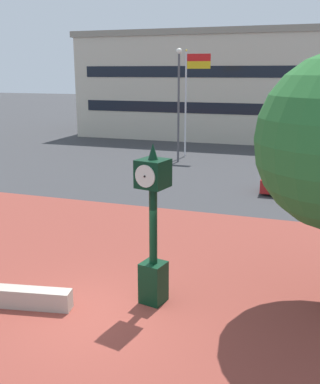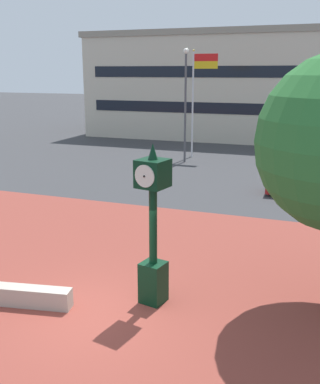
{
  "view_description": "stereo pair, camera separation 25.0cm",
  "coord_description": "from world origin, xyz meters",
  "px_view_note": "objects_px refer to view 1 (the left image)",
  "views": [
    {
      "loc": [
        4.63,
        -8.85,
        5.78
      ],
      "look_at": [
        1.2,
        1.3,
        2.91
      ],
      "focal_mm": 42.19,
      "sensor_mm": 36.0,
      "label": 1
    },
    {
      "loc": [
        4.87,
        -8.77,
        5.78
      ],
      "look_at": [
        1.2,
        1.3,
        2.91
      ],
      "focal_mm": 42.19,
      "sensor_mm": 36.0,
      "label": 2
    }
  ],
  "objects_px": {
    "street_clock": "(153,229)",
    "civic_building": "(223,85)",
    "car_street_mid": "(311,184)",
    "flagpole_primary": "(189,93)",
    "street_lamp_post": "(179,95)"
  },
  "relations": [
    {
      "from": "street_clock",
      "to": "civic_building",
      "type": "bearing_deg",
      "value": 110.27
    },
    {
      "from": "street_clock",
      "to": "car_street_mid",
      "type": "height_order",
      "value": "street_clock"
    },
    {
      "from": "street_clock",
      "to": "flagpole_primary",
      "type": "height_order",
      "value": "flagpole_primary"
    },
    {
      "from": "car_street_mid",
      "to": "street_lamp_post",
      "type": "distance_m",
      "value": 11.02
    },
    {
      "from": "flagpole_primary",
      "to": "street_lamp_post",
      "type": "xyz_separation_m",
      "value": [
        -0.13,
        -2.01,
        -0.01
      ]
    },
    {
      "from": "car_street_mid",
      "to": "civic_building",
      "type": "xyz_separation_m",
      "value": [
        -8.34,
        20.3,
        4.02
      ]
    },
    {
      "from": "flagpole_primary",
      "to": "civic_building",
      "type": "xyz_separation_m",
      "value": [
        -0.05,
        12.28,
        0.23
      ]
    },
    {
      "from": "car_street_mid",
      "to": "street_lamp_post",
      "type": "xyz_separation_m",
      "value": [
        -8.43,
        6.01,
        3.78
      ]
    },
    {
      "from": "street_clock",
      "to": "street_lamp_post",
      "type": "xyz_separation_m",
      "value": [
        -4.73,
        18.2,
        2.36
      ]
    },
    {
      "from": "street_lamp_post",
      "to": "street_clock",
      "type": "bearing_deg",
      "value": -75.45
    },
    {
      "from": "street_clock",
      "to": "civic_building",
      "type": "relative_size",
      "value": 0.17
    },
    {
      "from": "car_street_mid",
      "to": "street_lamp_post",
      "type": "height_order",
      "value": "street_lamp_post"
    },
    {
      "from": "civic_building",
      "to": "car_street_mid",
      "type": "bearing_deg",
      "value": -67.67
    },
    {
      "from": "street_lamp_post",
      "to": "car_street_mid",
      "type": "bearing_deg",
      "value": -35.51
    },
    {
      "from": "street_lamp_post",
      "to": "flagpole_primary",
      "type": "bearing_deg",
      "value": 86.16
    }
  ]
}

